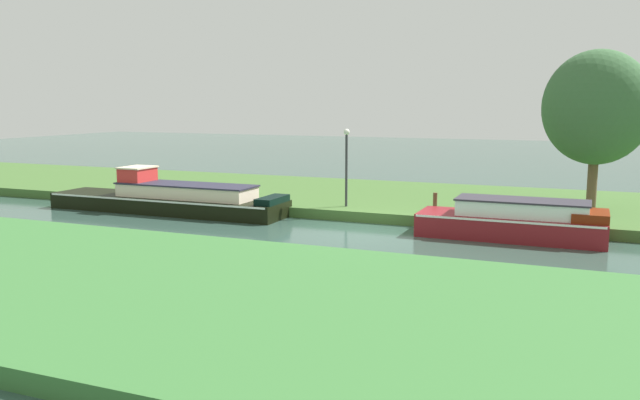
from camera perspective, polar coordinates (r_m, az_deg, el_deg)
ground_plane at (r=22.84m, az=3.41°, el=-2.93°), size 120.00×120.00×0.00m
riverbank_far at (r=29.41m, az=7.90°, el=-0.02°), size 72.00×10.00×0.40m
riverbank_near at (r=14.84m, az=-8.21°, el=-8.54°), size 72.00×10.00×0.40m
maroon_barge at (r=22.81m, az=16.65°, el=-1.77°), size 6.06×2.01×1.34m
black_narrowboat at (r=27.74m, az=-12.79°, el=0.07°), size 10.46×2.16×1.84m
willow_tree_left at (r=27.43m, az=22.91°, el=7.39°), size 4.05×3.24×6.11m
lamp_post at (r=25.95m, az=2.31°, el=3.65°), size 0.24×0.24×3.08m
mooring_post_near at (r=24.39m, az=9.96°, el=-0.35°), size 0.15×0.15×0.84m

